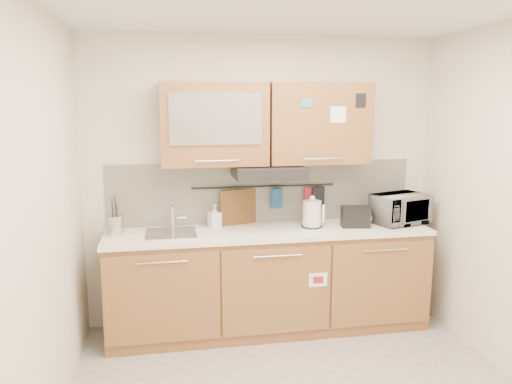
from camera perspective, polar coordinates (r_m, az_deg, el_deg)
name	(u,v)px	position (r m, az deg, el deg)	size (l,w,h in m)	color
ceiling	(313,0)	(3.13, 6.53, 21.02)	(3.20, 3.20, 0.00)	white
wall_back	(263,181)	(4.58, 0.79, 1.24)	(3.20, 3.20, 0.00)	silver
wall_left	(39,228)	(3.11, -23.58, -3.84)	(3.00, 3.00, 0.00)	silver
base_cabinet	(269,286)	(4.52, 1.53, -10.64)	(2.80, 0.64, 0.88)	#975E35
countertop	(270,232)	(4.37, 1.56, -4.57)	(2.82, 0.62, 0.04)	white
backsplash	(263,192)	(4.59, 0.81, -0.02)	(2.80, 0.02, 0.56)	silver
upper_cabinets	(266,124)	(4.36, 1.20, 7.80)	(1.82, 0.37, 0.70)	#975E35
range_hood	(268,172)	(4.32, 1.43, 2.31)	(0.60, 0.46, 0.10)	black
sink	(171,233)	(4.29, -9.69, -4.65)	(0.42, 0.40, 0.26)	silver
utensil_rail	(264,186)	(4.54, 0.91, 0.65)	(0.02, 0.02, 1.30)	black
utensil_crock	(116,225)	(4.33, -15.73, -3.64)	(0.17, 0.17, 0.33)	#B8B9BD
kettle	(312,215)	(4.45, 6.42, -2.58)	(0.22, 0.21, 0.29)	silver
toaster	(355,216)	(4.52, 11.28, -2.76)	(0.26, 0.18, 0.18)	black
microwave	(400,209)	(4.75, 16.15, -1.86)	(0.49, 0.33, 0.27)	#999999
soap_bottle	(215,216)	(4.40, -4.76, -2.78)	(0.10, 0.10, 0.21)	#999999
cutting_board	(238,213)	(4.53, -2.06, -2.40)	(0.35, 0.03, 0.43)	brown
oven_mitt	(277,198)	(4.57, 2.37, -0.72)	(0.11, 0.03, 0.18)	#1D4E87
dark_pouch	(318,198)	(4.67, 7.06, -0.65)	(0.13, 0.04, 0.20)	black
pot_holder	(310,195)	(4.65, 6.24, -0.37)	(0.12, 0.02, 0.15)	#AA162E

